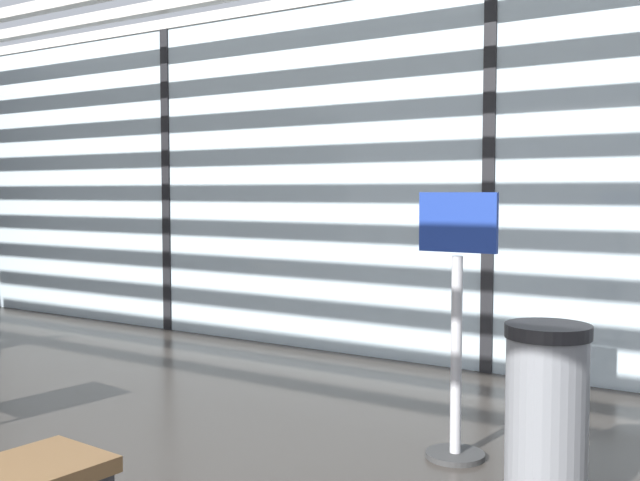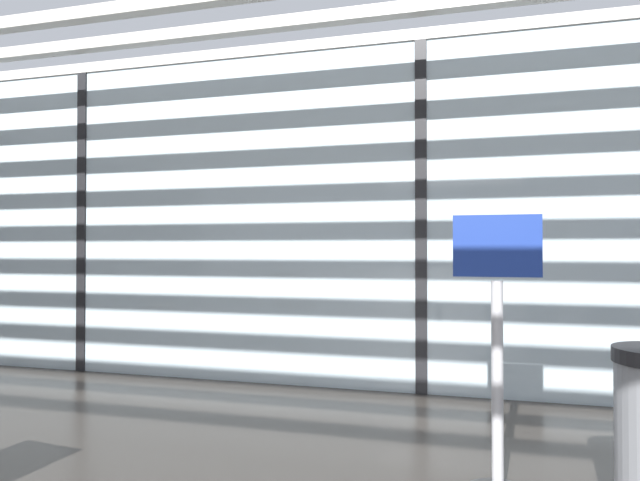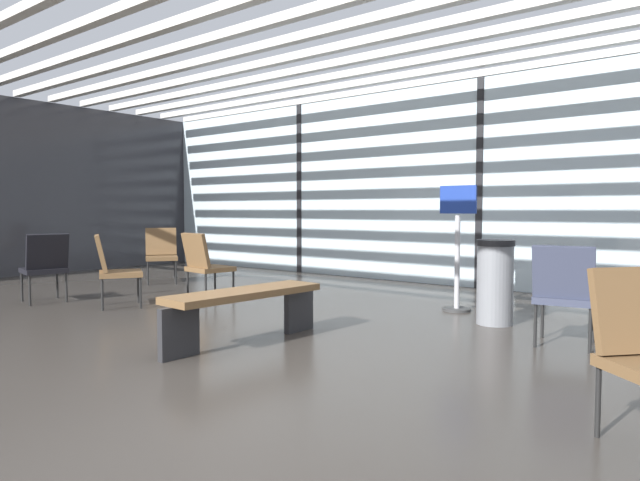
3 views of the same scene
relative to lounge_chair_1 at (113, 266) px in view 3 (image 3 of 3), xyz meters
name	(u,v)px [view 3 (image 3 of 3)]	position (x,y,z in m)	size (l,w,h in m)	color
ground_plane	(208,359)	(2.73, -0.85, -0.49)	(60.00, 60.00, 0.00)	#38332D
glass_curtain_wall	(481,183)	(2.73, 4.35, 1.06)	(14.00, 0.08, 3.10)	silver
window_mullion_0	(301,189)	(-0.77, 4.35, 1.06)	(0.10, 0.12, 3.10)	black
window_mullion_1	(481,183)	(2.73, 4.35, 1.06)	(0.10, 0.12, 3.10)	black
side_wall_left_panels	(17,187)	(-4.22, 0.75, 1.06)	(0.10, 11.20, 3.10)	#2D2D33
ceiling_slats	(351,12)	(2.73, 1.05, 2.66)	(13.72, 6.72, 0.10)	beige
lounge_chair_1	(113,266)	(0.00, 0.00, 0.00)	(0.68, 0.70, 0.87)	brown
lounge_chair_2	(161,252)	(-1.49, 1.76, 0.00)	(0.70, 0.69, 0.87)	brown
lounge_chair_3	(565,289)	(4.78, 1.29, 0.00)	(0.56, 0.60, 0.87)	#33384C
lounge_chair_4	(45,263)	(-0.95, -0.34, 0.00)	(0.61, 0.58, 0.87)	black
lounge_chair_5	(204,262)	(0.45, 1.02, 0.00)	(0.54, 0.58, 0.87)	brown
waiting_bench	(245,302)	(2.56, -0.30, -0.13)	(0.50, 1.70, 0.47)	brown
trash_bin	(495,282)	(3.95, 1.87, -0.06)	(0.38, 0.38, 0.86)	slate
info_sign	(457,252)	(3.31, 2.34, 0.18)	(0.44, 0.32, 1.44)	#333333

